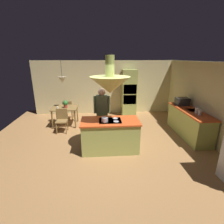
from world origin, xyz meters
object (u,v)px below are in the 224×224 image
(kitchen_island, at_px, (110,135))
(cooking_pot_on_cooktop, at_px, (105,120))
(chair_facing_island, at_px, (62,119))
(potted_plant_on_table, at_px, (65,104))
(person_at_island, at_px, (102,111))
(canister_sugar, at_px, (197,111))
(dining_table, at_px, (65,110))
(cup_on_table, at_px, (58,108))
(microwave_on_counter, at_px, (182,102))
(chair_by_back_wall, at_px, (68,109))
(canister_flour, at_px, (200,113))
(oven_tower, at_px, (129,93))

(kitchen_island, bearing_deg, cooking_pot_on_cooktop, -140.91)
(chair_facing_island, xyz_separation_m, potted_plant_on_table, (0.05, 0.59, 0.42))
(person_at_island, bearing_deg, canister_sugar, -4.94)
(dining_table, relative_size, cup_on_table, 11.04)
(chair_facing_island, distance_m, microwave_on_counter, 4.58)
(microwave_on_counter, bearing_deg, person_at_island, -166.16)
(chair_by_back_wall, xyz_separation_m, cup_on_table, (-0.23, -0.86, 0.30))
(dining_table, relative_size, potted_plant_on_table, 3.31)
(dining_table, distance_m, canister_sugar, 4.85)
(canister_sugar, bearing_deg, cup_on_table, 163.05)
(dining_table, relative_size, canister_flour, 5.70)
(oven_tower, relative_size, dining_table, 2.17)
(oven_tower, xyz_separation_m, microwave_on_counter, (1.74, -1.79, -0.00))
(microwave_on_counter, bearing_deg, chair_by_back_wall, 164.13)
(dining_table, bearing_deg, chair_by_back_wall, 90.00)
(cup_on_table, bearing_deg, cooking_pot_on_cooktop, -48.76)
(kitchen_island, distance_m, canister_sugar, 2.93)
(chair_facing_island, xyz_separation_m, cup_on_table, (-0.23, 0.43, 0.30))
(oven_tower, height_order, cup_on_table, oven_tower)
(cup_on_table, distance_m, cooking_pot_on_cooktop, 2.69)
(cup_on_table, bearing_deg, chair_by_back_wall, 75.03)
(microwave_on_counter, bearing_deg, cooking_pot_on_cooktop, -152.17)
(potted_plant_on_table, xyz_separation_m, cooking_pot_on_cooktop, (1.49, -2.18, 0.09))
(person_at_island, xyz_separation_m, chair_by_back_wall, (-1.48, 2.05, -0.51))
(chair_facing_island, height_order, microwave_on_counter, microwave_on_counter)
(kitchen_island, distance_m, chair_facing_island, 2.24)
(oven_tower, bearing_deg, person_at_island, -117.43)
(kitchen_island, bearing_deg, dining_table, 128.99)
(dining_table, relative_size, canister_sugar, 5.05)
(potted_plant_on_table, height_order, canister_flour, canister_flour)
(dining_table, xyz_separation_m, person_at_island, (1.48, -1.40, 0.36))
(person_at_island, distance_m, canister_flour, 3.09)
(canister_flour, distance_m, microwave_on_counter, 1.20)
(canister_sugar, bearing_deg, potted_plant_on_table, 160.26)
(potted_plant_on_table, bearing_deg, cup_on_table, -150.90)
(canister_flour, bearing_deg, potted_plant_on_table, 158.25)
(person_at_island, relative_size, microwave_on_counter, 3.81)
(oven_tower, distance_m, canister_sugar, 3.30)
(chair_by_back_wall, relative_size, cup_on_table, 9.67)
(potted_plant_on_table, height_order, canister_sugar, canister_sugar)
(canister_flour, bearing_deg, cooking_pot_on_cooktop, -172.68)
(chair_by_back_wall, relative_size, canister_flour, 4.99)
(person_at_island, xyz_separation_m, cup_on_table, (-1.71, 1.19, -0.21))
(person_at_island, distance_m, potted_plant_on_table, 1.96)
(kitchen_island, distance_m, canister_flour, 2.90)
(cup_on_table, bearing_deg, microwave_on_counter, -5.20)
(potted_plant_on_table, xyz_separation_m, cup_on_table, (-0.28, -0.16, -0.12))
(dining_table, height_order, cooking_pot_on_cooktop, cooking_pot_on_cooktop)
(kitchen_island, xyz_separation_m, microwave_on_counter, (2.84, 1.45, 0.61))
(oven_tower, bearing_deg, kitchen_island, -108.74)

